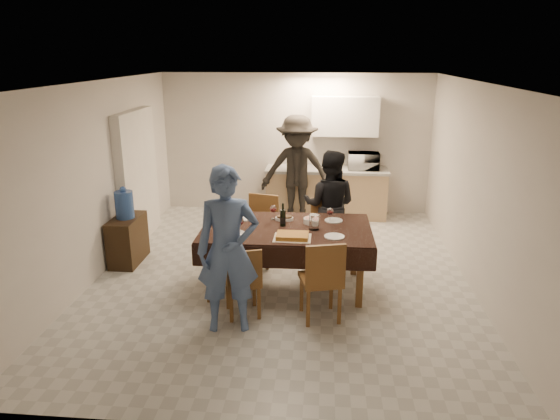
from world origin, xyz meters
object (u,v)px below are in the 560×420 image
Objects in this scene: console at (128,240)px; water_pitcher at (314,222)px; water_jug at (124,205)px; savoury_tart at (292,236)px; wine_bottle at (283,215)px; person_far at (329,205)px; person_kitchen at (297,170)px; person_near at (228,250)px; dining_table at (286,230)px; microwave at (364,161)px.

console is 2.86m from water_pitcher.
water_jug reaches higher than savoury_tart.
wine_bottle reaches higher than water_jug.
savoury_tart is 0.27× the size of person_far.
console is at bearing 166.15° from wine_bottle.
person_kitchen is at bearing 92.29° from savoury_tart.
person_far is (0.45, 1.43, -0.04)m from savoury_tart.
person_far is (1.10, 2.10, -0.11)m from person_near.
dining_table is 5.50× the size of water_jug.
savoury_tart is at bearing -22.08° from water_jug.
person_kitchen is (-0.57, 1.56, 0.15)m from person_far.
microwave reaches higher than water_jug.
wine_bottle is 0.42m from water_pitcher.
dining_table is 1.16× the size of person_near.
microwave is 4.46m from person_near.
console is at bearing 166.12° from water_pitcher.
person_kitchen is (0.03, 2.56, -0.02)m from wine_bottle.
water_pitcher is at bearing 37.76° from person_near.
savoury_tart is 3.61m from microwave.
person_kitchen reaches higher than water_jug.
person_near reaches higher than console.
water_jug is (-2.37, 0.62, 0.08)m from dining_table.
console is 1.88× the size of water_jug.
water_pitcher is 0.35× the size of microwave.
water_pitcher is (2.72, -0.67, 0.59)m from console.
console is 1.66× the size of savoury_tart.
person_near is (1.82, -1.67, 0.05)m from water_jug.
person_near is at bearing -118.55° from dining_table.
dining_table is at bearing -45.00° from wine_bottle.
savoury_tart is at bearing -127.15° from water_pitcher.
dining_table is at bearing 73.12° from person_far.
person_far reaches higher than savoury_tart.
water_pitcher is (0.35, -0.05, 0.14)m from dining_table.
water_pitcher is (2.72, -0.67, 0.05)m from water_jug.
console is at bearing 157.92° from savoury_tart.
water_jug is 0.70× the size of microwave.
console is at bearing 164.38° from dining_table.
microwave reaches higher than water_pitcher.
person_near reaches higher than water_pitcher.
person_kitchen is (-0.02, 2.61, 0.17)m from dining_table.
person_far is at bearing 61.45° from dining_table.
water_jug is 2.95m from person_far.
microwave is 0.29× the size of person_kitchen.
water_jug is at bearing 34.50° from microwave.
wine_bottle reaches higher than water_pitcher.
wine_bottle is 0.16× the size of person_near.
savoury_tart is 1.50m from person_far.
water_jug is 0.24× the size of person_far.
person_near is 0.96× the size of person_kitchen.
water_jug reaches higher than water_pitcher.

